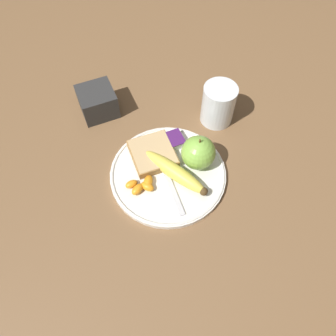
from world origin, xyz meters
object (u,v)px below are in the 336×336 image
at_px(plate, 168,174).
at_px(bread_slice, 153,154).
at_px(fork, 166,174).
at_px(jam_packet, 175,140).
at_px(juice_glass, 218,105).
at_px(condiment_caddy, 98,102).
at_px(banana, 175,172).
at_px(apple, 199,153).

bearing_deg(plate, bread_slice, -164.87).
relative_size(fork, jam_packet, 3.85).
bearing_deg(juice_glass, fork, -58.75).
bearing_deg(condiment_caddy, plate, 19.20).
bearing_deg(bread_slice, juice_glass, 105.58).
bearing_deg(juice_glass, jam_packet, -73.75).
xyz_separation_m(plate, jam_packet, (-0.07, 0.05, 0.01)).
height_order(banana, jam_packet, banana).
relative_size(bread_slice, condiment_caddy, 1.20).
bearing_deg(fork, apple, -85.28).
relative_size(plate, juice_glass, 2.55).
height_order(bread_slice, condiment_caddy, condiment_caddy).
xyz_separation_m(bread_slice, fork, (0.06, 0.01, -0.01)).
xyz_separation_m(plate, condiment_caddy, (-0.25, -0.09, 0.03)).
xyz_separation_m(apple, banana, (0.01, -0.06, -0.02)).
bearing_deg(plate, juice_glass, 121.28).
xyz_separation_m(banana, fork, (-0.01, -0.02, -0.02)).
bearing_deg(jam_packet, bread_slice, -75.87).
height_order(bread_slice, fork, bread_slice).
xyz_separation_m(apple, condiment_caddy, (-0.26, -0.16, -0.02)).
bearing_deg(juice_glass, plate, -58.72).
relative_size(plate, banana, 1.59).
bearing_deg(plate, fork, -59.66).
relative_size(apple, condiment_caddy, 0.98).
bearing_deg(fork, banana, -120.66).
relative_size(bread_slice, fork, 0.58).
xyz_separation_m(jam_packet, condiment_caddy, (-0.18, -0.14, 0.01)).
height_order(plate, condiment_caddy, condiment_caddy).
distance_m(banana, condiment_caddy, 0.29).
xyz_separation_m(apple, jam_packet, (-0.07, -0.03, -0.03)).
bearing_deg(apple, juice_glass, 136.22).
relative_size(banana, jam_packet, 3.53).
height_order(plate, jam_packet, jam_packet).
bearing_deg(jam_packet, plate, -33.90).
bearing_deg(condiment_caddy, bread_slice, 20.31).
height_order(jam_packet, condiment_caddy, condiment_caddy).
distance_m(apple, jam_packet, 0.08).
bearing_deg(apple, jam_packet, -160.79).
xyz_separation_m(plate, bread_slice, (-0.06, -0.02, 0.02)).
distance_m(juice_glass, banana, 0.21).
relative_size(plate, bread_slice, 2.50).
height_order(banana, bread_slice, banana).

